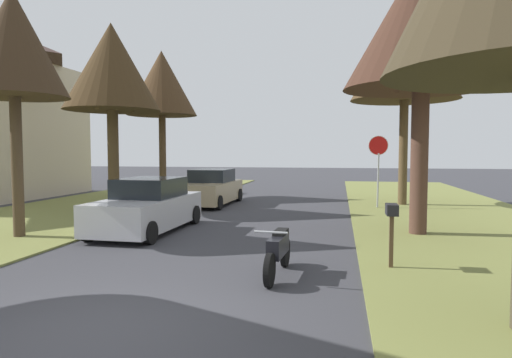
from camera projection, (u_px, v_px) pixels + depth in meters
name	position (u px, v px, depth m)	size (l,w,h in m)	color
ground_plane	(92.00, 331.00, 5.83)	(120.00, 120.00, 0.00)	#38383D
stop_sign_far	(378.00, 156.00, 18.25)	(0.81, 0.34, 2.97)	#9EA0A5
street_tree_right_mid_a	(422.00, 22.00, 12.18)	(4.28, 4.28, 7.83)	#4F3428
street_tree_right_mid_b	(405.00, 55.00, 19.03)	(4.61, 4.61, 8.42)	brown
street_tree_left_mid_a	(13.00, 45.00, 11.81)	(2.81, 2.81, 6.64)	#473726
street_tree_left_mid_b	(112.00, 68.00, 17.11)	(3.69, 3.69, 7.27)	#4C3B23
street_tree_left_far	(162.00, 84.00, 22.29)	(3.51, 3.51, 7.37)	brown
parked_sedan_silver	(148.00, 207.00, 13.07)	(2.03, 4.44, 1.57)	#BCBCC1
parked_sedan_tan	(211.00, 188.00, 19.68)	(2.03, 4.44, 1.57)	tan
parked_motorcycle	(278.00, 251.00, 8.41)	(0.60, 2.05, 0.97)	black
curbside_mailbox	(392.00, 217.00, 8.81)	(0.22, 0.44, 1.27)	brown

